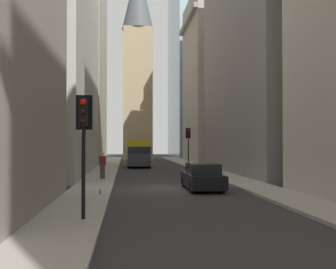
{
  "coord_description": "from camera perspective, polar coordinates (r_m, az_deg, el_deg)",
  "views": [
    {
      "loc": [
        -22.5,
        2.67,
        2.52
      ],
      "look_at": [
        8.7,
        -0.55,
        3.16
      ],
      "focal_mm": 43.5,
      "sensor_mm": 36.0,
      "label": 1
    }
  ],
  "objects": [
    {
      "name": "pedestrian",
      "position": [
        27.38,
        -9.17,
        -4.11
      ],
      "size": [
        0.26,
        0.44,
        1.76
      ],
      "color": "#473D33",
      "rests_on": "sidewalk_right"
    },
    {
      "name": "building_left_far",
      "position": [
        54.95,
        8.21,
        7.48
      ],
      "size": [
        12.87,
        10.5,
        21.51
      ],
      "color": "#A8A091",
      "rests_on": "ground_plane"
    },
    {
      "name": "delivery_truck",
      "position": [
        42.48,
        -4.19,
        -2.59
      ],
      "size": [
        6.46,
        2.25,
        2.84
      ],
      "color": "yellow",
      "rests_on": "ground_plane"
    },
    {
      "name": "ground_plane",
      "position": [
        22.8,
        0.88,
        -7.51
      ],
      "size": [
        135.0,
        135.0,
        0.0
      ],
      "primitive_type": "plane",
      "color": "#302D30"
    },
    {
      "name": "sidewalk_left",
      "position": [
        23.74,
        11.81,
        -7.06
      ],
      "size": [
        90.0,
        2.2,
        0.14
      ],
      "primitive_type": "cube",
      "color": "#A8A399",
      "rests_on": "ground_plane"
    },
    {
      "name": "discarded_bottle",
      "position": [
        19.22,
        -9.5,
        -7.93
      ],
      "size": [
        0.07,
        0.07,
        0.27
      ],
      "color": "brown",
      "rests_on": "sidewalk_right"
    },
    {
      "name": "building_left_midfar",
      "position": [
        36.41,
        16.01,
        12.06
      ],
      "size": [
        19.2,
        10.0,
        21.64
      ],
      "color": "gray",
      "rests_on": "ground_plane"
    },
    {
      "name": "sedan_black",
      "position": [
        21.94,
        4.85,
        -6.01
      ],
      "size": [
        4.3,
        1.78,
        1.42
      ],
      "color": "black",
      "rests_on": "ground_plane"
    },
    {
      "name": "church_spire",
      "position": [
        61.91,
        -4.27,
        10.86
      ],
      "size": [
        4.69,
        4.69,
        29.53
      ],
      "color": "#9E8966",
      "rests_on": "ground_plane"
    },
    {
      "name": "traffic_light_foreground",
      "position": [
        12.99,
        -11.75,
        0.98
      ],
      "size": [
        0.43,
        0.52,
        3.89
      ],
      "color": "black",
      "rests_on": "sidewalk_right"
    },
    {
      "name": "building_right_far",
      "position": [
        55.91,
        -14.24,
        13.08
      ],
      "size": [
        17.7,
        10.5,
        32.47
      ],
      "color": "#A8A091",
      "rests_on": "ground_plane"
    },
    {
      "name": "sidewalk_right",
      "position": [
        22.7,
        -10.57,
        -7.34
      ],
      "size": [
        90.0,
        2.2,
        0.14
      ],
      "primitive_type": "cube",
      "color": "#A8A399",
      "rests_on": "ground_plane"
    },
    {
      "name": "glass_tower_distant",
      "position": [
        77.2,
        6.15,
        18.03
      ],
      "size": [
        17.65,
        14.0,
        55.8
      ],
      "primitive_type": "cube",
      "color": "#8CA8B7",
      "rests_on": "ground_plane"
    },
    {
      "name": "traffic_light_midblock",
      "position": [
        43.45,
        2.87,
        -0.46
      ],
      "size": [
        0.43,
        0.52,
        3.96
      ],
      "color": "black",
      "rests_on": "sidewalk_left"
    }
  ]
}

